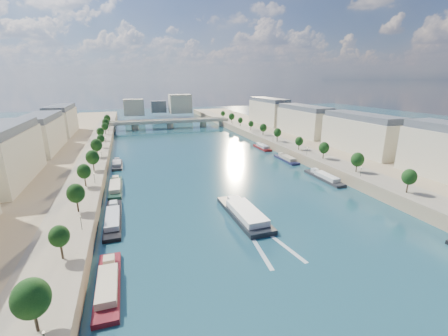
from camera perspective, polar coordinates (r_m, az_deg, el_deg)
ground at (r=161.66m, az=-3.47°, el=0.65°), size 700.00×700.00×0.00m
quay_left at (r=159.92m, az=-29.32°, el=-0.72°), size 44.00×520.00×5.00m
quay_right at (r=191.40m, az=17.90°, el=3.15°), size 44.00×520.00×5.00m
pave_left at (r=156.80m, az=-24.10°, el=0.63°), size 14.00×520.00×0.10m
pave_right at (r=182.60m, az=14.12°, el=3.66°), size 14.00×520.00×0.10m
trees_left at (r=157.26m, az=-23.54°, el=2.79°), size 4.80×268.80×8.26m
trees_right at (r=188.91m, az=12.13°, el=5.89°), size 4.80×268.80×8.26m
lamps_left at (r=146.01m, az=-22.84°, el=0.81°), size 0.36×200.36×4.28m
lamps_right at (r=183.93m, az=12.17°, el=4.75°), size 0.36×200.36×4.28m
buildings_left at (r=171.52m, az=-33.49°, el=4.50°), size 16.00×226.00×23.20m
buildings_right at (r=206.09m, az=19.28°, el=7.88°), size 16.00×226.00×23.20m
skyline at (r=373.77m, az=-11.69°, el=11.62°), size 79.00×42.00×22.00m
bridge at (r=289.88m, az=-10.23°, el=8.49°), size 112.00×12.00×8.15m
tour_barge at (r=100.88m, az=3.89°, el=-8.64°), size 9.53×30.60×4.12m
wake at (r=88.05m, az=7.96°, el=-13.62°), size 10.76×26.00×0.04m
moored_barges_left at (r=101.68m, az=-20.43°, el=-9.72°), size 5.00×155.21×3.60m
moored_barges_right at (r=148.59m, az=17.45°, el=-1.18°), size 5.00×158.48×3.60m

